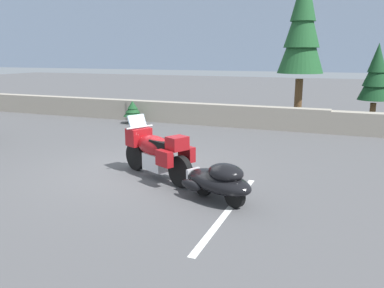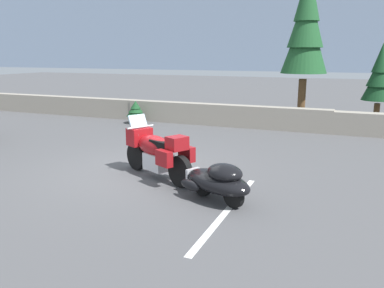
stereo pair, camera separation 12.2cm
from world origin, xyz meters
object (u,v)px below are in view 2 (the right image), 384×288
(touring_motorcycle, at_px, (157,150))
(car_shaped_trailer, at_px, (218,180))
(pine_tree_tall, at_px, (306,26))
(pine_tree_secondary, at_px, (380,75))

(touring_motorcycle, distance_m, car_shaped_trailer, 1.95)
(pine_tree_tall, bearing_deg, touring_motorcycle, -102.69)
(touring_motorcycle, bearing_deg, car_shaped_trailer, -27.00)
(touring_motorcycle, xyz_separation_m, car_shaped_trailer, (1.73, -0.88, -0.21))
(car_shaped_trailer, xyz_separation_m, pine_tree_secondary, (3.04, 9.62, 1.53))
(car_shaped_trailer, xyz_separation_m, pine_tree_tall, (0.26, 9.73, 3.34))
(car_shaped_trailer, distance_m, pine_tree_tall, 10.29)
(car_shaped_trailer, bearing_deg, pine_tree_secondary, 72.44)
(pine_tree_tall, bearing_deg, car_shaped_trailer, -91.54)
(car_shaped_trailer, height_order, pine_tree_secondary, pine_tree_secondary)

